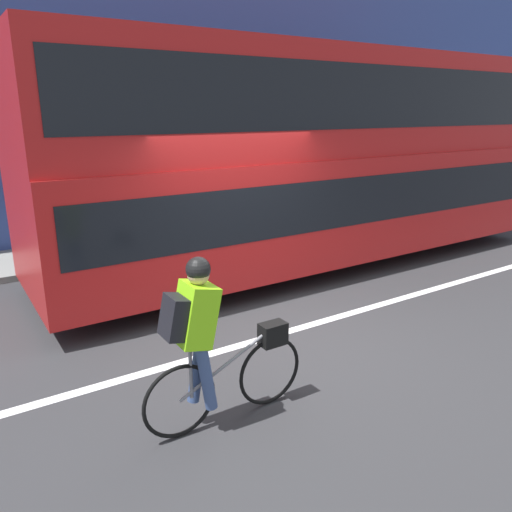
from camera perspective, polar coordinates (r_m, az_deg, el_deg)
ground_plane at (r=6.59m, az=2.56°, el=-8.87°), size 80.00×80.00×0.00m
road_center_line at (r=6.58m, az=2.65°, el=-8.89°), size 50.00×0.14×0.01m
sidewalk_curb at (r=10.79m, az=-13.02°, el=1.21°), size 60.00×1.82×0.11m
building_facade at (r=11.44m, az=-16.02°, el=17.75°), size 60.00×0.30×6.38m
bus at (r=9.21m, az=6.62°, el=11.79°), size 9.92×2.60×3.77m
cyclist_on_bike at (r=4.47m, az=-5.37°, el=-9.30°), size 1.66×0.32×1.64m
trash_bin at (r=10.19m, az=-20.70°, el=2.91°), size 0.50×0.50×1.00m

